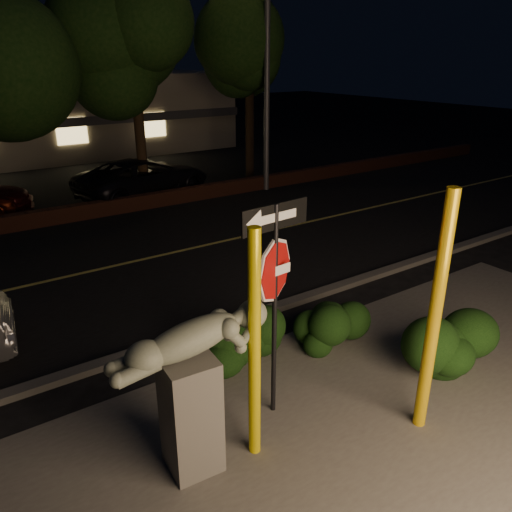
{
  "coord_description": "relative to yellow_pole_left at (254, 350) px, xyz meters",
  "views": [
    {
      "loc": [
        -4.23,
        -4.38,
        4.86
      ],
      "look_at": [
        0.33,
        2.31,
        1.6
      ],
      "focal_mm": 35.0,
      "sensor_mm": 36.0,
      "label": 1
    }
  ],
  "objects": [
    {
      "name": "hedge_right",
      "position": [
        2.68,
        1.4,
        -1.07
      ],
      "size": [
        1.53,
        0.87,
        0.98
      ],
      "primitive_type": "ellipsoid",
      "rotation": [
        0.0,
        0.0,
        0.05
      ],
      "color": "black",
      "rests_on": "ground"
    },
    {
      "name": "road",
      "position": [
        1.34,
        7.1,
        -1.56
      ],
      "size": [
        80.0,
        8.0,
        0.01
      ],
      "primitive_type": "cube",
      "color": "black",
      "rests_on": "ground"
    },
    {
      "name": "parked_car_dark",
      "position": [
        3.87,
        12.97,
        -0.87
      ],
      "size": [
        5.41,
        3.38,
        1.39
      ],
      "primitive_type": "imported",
      "rotation": [
        0.0,
        0.0,
        1.8
      ],
      "color": "black",
      "rests_on": "ground"
    },
    {
      "name": "yellow_pole_right",
      "position": [
        2.22,
        -0.88,
        0.16
      ],
      "size": [
        0.17,
        0.17,
        3.44
      ],
      "primitive_type": "cylinder",
      "color": "gold",
      "rests_on": "ground"
    },
    {
      "name": "streetlight",
      "position": [
        7.93,
        11.29,
        4.67
      ],
      "size": [
        1.5,
        0.77,
        10.48
      ],
      "rotation": [
        0.0,
        0.0,
        -0.36
      ],
      "color": "#525258",
      "rests_on": "ground"
    },
    {
      "name": "curb",
      "position": [
        1.34,
        3.0,
        -1.5
      ],
      "size": [
        80.0,
        0.25,
        0.12
      ],
      "primitive_type": "cube",
      "color": "#4C4944",
      "rests_on": "ground"
    },
    {
      "name": "lane_marking",
      "position": [
        1.34,
        7.1,
        -1.54
      ],
      "size": [
        80.0,
        0.12,
        0.0
      ],
      "primitive_type": "cube",
      "color": "#B6A649",
      "rests_on": "road"
    },
    {
      "name": "patio",
      "position": [
        1.34,
        -0.9,
        -1.55
      ],
      "size": [
        14.0,
        6.0,
        0.02
      ],
      "primitive_type": "cube",
      "color": "#4C4944",
      "rests_on": "ground"
    },
    {
      "name": "yellow_pole_left",
      "position": [
        0.0,
        0.0,
        0.0
      ],
      "size": [
        0.16,
        0.16,
        3.13
      ],
      "primitive_type": "cylinder",
      "color": "yellow",
      "rests_on": "ground"
    },
    {
      "name": "ground",
      "position": [
        1.34,
        10.1,
        -1.56
      ],
      "size": [
        90.0,
        90.0,
        0.0
      ],
      "primitive_type": "plane",
      "color": "black",
      "rests_on": "ground"
    },
    {
      "name": "tree_far_c",
      "position": [
        3.84,
        12.9,
        4.1
      ],
      "size": [
        4.8,
        4.8,
        7.84
      ],
      "color": "black",
      "rests_on": "ground"
    },
    {
      "name": "brick_wall",
      "position": [
        1.34,
        11.4,
        -1.31
      ],
      "size": [
        40.0,
        0.35,
        0.5
      ],
      "primitive_type": "cube",
      "color": "#462116",
      "rests_on": "ground"
    },
    {
      "name": "hedge_far_right",
      "position": [
        3.6,
        -0.19,
        -0.99
      ],
      "size": [
        1.92,
        1.6,
        1.14
      ],
      "primitive_type": "ellipsoid",
      "rotation": [
        0.0,
        0.0,
        0.41
      ],
      "color": "black",
      "rests_on": "ground"
    },
    {
      "name": "sculpture",
      "position": [
        -0.74,
        0.23,
        -0.25
      ],
      "size": [
        1.99,
        0.66,
        2.13
      ],
      "rotation": [
        0.0,
        0.0,
        -0.07
      ],
      "color": "#4C4944",
      "rests_on": "ground"
    },
    {
      "name": "parking_lot",
      "position": [
        1.34,
        17.1,
        -1.56
      ],
      "size": [
        40.0,
        12.0,
        0.01
      ],
      "primitive_type": "cube",
      "color": "black",
      "rests_on": "ground"
    },
    {
      "name": "hedge_center",
      "position": [
        0.95,
        1.88,
        -1.08
      ],
      "size": [
        1.92,
        1.05,
        0.96
      ],
      "primitive_type": "ellipsoid",
      "rotation": [
        0.0,
        0.0,
        -0.11
      ],
      "color": "black",
      "rests_on": "ground"
    },
    {
      "name": "building",
      "position": [
        1.34,
        25.09,
        0.44
      ],
      "size": [
        22.0,
        10.2,
        4.0
      ],
      "color": "slate",
      "rests_on": "ground"
    },
    {
      "name": "signpost",
      "position": [
        0.68,
        0.52,
        0.68
      ],
      "size": [
        1.07,
        0.15,
        3.15
      ],
      "rotation": [
        0.0,
        0.0,
        0.09
      ],
      "color": "black",
      "rests_on": "ground"
    },
    {
      "name": "tree_far_d",
      "position": [
        8.84,
        13.4,
        3.85
      ],
      "size": [
        4.4,
        4.4,
        7.42
      ],
      "color": "black",
      "rests_on": "ground"
    }
  ]
}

